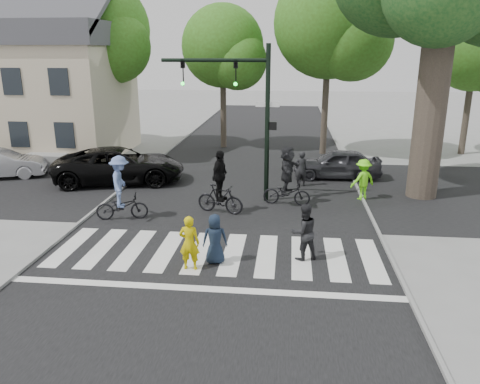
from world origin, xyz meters
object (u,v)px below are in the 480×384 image
object	(u,v)px
cyclist_left	(121,192)
car_suv	(120,165)
traffic_signal	(245,102)
cyclist_right	(287,179)
pedestrian_woman	(189,243)
car_grey	(337,164)
pedestrian_child	(215,239)
pedestrian_adult	(304,232)
cyclist_mid	(220,188)

from	to	relation	value
cyclist_left	car_suv	bearing A→B (deg)	110.65
traffic_signal	car_suv	xyz separation A→B (m)	(-5.87, 2.02, -3.11)
cyclist_left	cyclist_right	bearing A→B (deg)	21.54
pedestrian_woman	car_grey	xyz separation A→B (m)	(4.84, 10.17, -0.09)
pedestrian_child	car_suv	size ratio (longest dim) A/B	0.25
traffic_signal	pedestrian_adult	bearing A→B (deg)	-67.67
cyclist_left	cyclist_mid	distance (m)	3.50
cyclist_left	pedestrian_adult	bearing A→B (deg)	-22.85
cyclist_mid	cyclist_left	bearing A→B (deg)	-162.68
pedestrian_child	pedestrian_adult	distance (m)	2.52
pedestrian_woman	cyclist_right	world-z (taller)	cyclist_right
car_grey	cyclist_left	bearing A→B (deg)	-52.21
cyclist_mid	car_suv	xyz separation A→B (m)	(-5.11, 3.66, -0.17)
pedestrian_child	car_suv	bearing A→B (deg)	-63.40
cyclist_left	cyclist_mid	xyz separation A→B (m)	(3.34, 1.04, -0.03)
pedestrian_child	cyclist_left	size ratio (longest dim) A/B	0.62
pedestrian_child	traffic_signal	bearing A→B (deg)	-101.50
pedestrian_child	cyclist_mid	bearing A→B (deg)	-92.30
pedestrian_adult	cyclist_right	bearing A→B (deg)	-107.90
cyclist_left	car_suv	xyz separation A→B (m)	(-1.77, 4.70, -0.20)
car_suv	cyclist_right	bearing A→B (deg)	-120.96
cyclist_right	car_grey	bearing A→B (deg)	61.78
traffic_signal	car_suv	distance (m)	6.94
pedestrian_adult	cyclist_left	world-z (taller)	cyclist_left
pedestrian_woman	cyclist_right	bearing A→B (deg)	-111.81
pedestrian_child	cyclist_right	bearing A→B (deg)	-118.40
traffic_signal	pedestrian_adult	xyz separation A→B (m)	(2.19, -5.33, -3.07)
traffic_signal	cyclist_right	distance (m)	3.34
traffic_signal	pedestrian_adult	size ratio (longest dim) A/B	3.61
pedestrian_adult	car_suv	xyz separation A→B (m)	(-8.06, 7.35, -0.04)
cyclist_mid	car_grey	bearing A→B (deg)	49.43
cyclist_left	cyclist_mid	size ratio (longest dim) A/B	0.98
cyclist_left	cyclist_mid	bearing A→B (deg)	17.32
cyclist_left	car_grey	size ratio (longest dim) A/B	0.57
pedestrian_adult	cyclist_mid	world-z (taller)	cyclist_mid
pedestrian_adult	pedestrian_child	bearing A→B (deg)	-12.24
traffic_signal	car_grey	distance (m)	6.38
cyclist_right	car_suv	world-z (taller)	cyclist_right
traffic_signal	cyclist_right	xyz separation A→B (m)	(1.66, -0.41, -2.87)
traffic_signal	pedestrian_child	size ratio (longest dim) A/B	4.19
cyclist_left	car_grey	world-z (taller)	cyclist_left
pedestrian_adult	cyclist_mid	bearing A→B (deg)	-75.48
traffic_signal	pedestrian_child	xyz separation A→B (m)	(-0.27, -5.85, -3.18)
pedestrian_woman	car_suv	xyz separation A→B (m)	(-4.97, 8.33, 0.02)
pedestrian_woman	car_grey	size ratio (longest dim) A/B	0.38
pedestrian_child	car_grey	distance (m)	10.57
traffic_signal	car_grey	xyz separation A→B (m)	(3.95, 3.85, -3.22)
cyclist_left	cyclist_mid	world-z (taller)	cyclist_mid
pedestrian_adult	car_suv	distance (m)	10.90
cyclist_mid	car_suv	size ratio (longest dim) A/B	0.41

